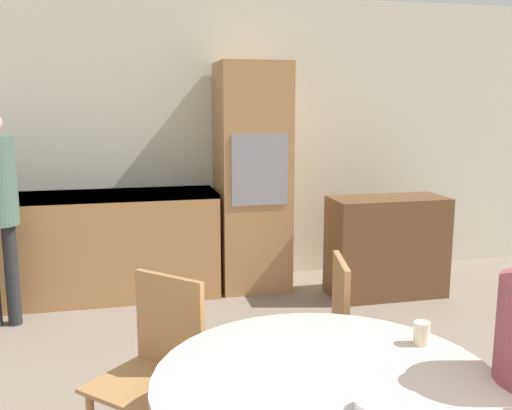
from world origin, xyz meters
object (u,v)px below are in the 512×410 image
sideboard (386,247)px  bowl_near (377,406)px  chair_far_left (156,364)px  cup (422,333)px  oven_unit (252,177)px  chair_far_right (320,334)px

sideboard → bowl_near: 3.27m
chair_far_left → cup: size_ratio=9.83×
sideboard → chair_far_left: (-2.08, -1.98, 0.08)m
chair_far_left → oven_unit: bearing=113.4°
oven_unit → chair_far_left: size_ratio=2.23×
chair_far_right → bowl_near: (-0.20, -1.08, 0.23)m
cup → sideboard: bearing=66.7°
oven_unit → chair_far_left: (-1.00, -2.49, -0.49)m
oven_unit → cup: size_ratio=21.94×
chair_far_left → chair_far_right: (0.82, 0.15, 0.00)m
sideboard → bowl_near: (-1.46, -2.91, 0.31)m
bowl_near → chair_far_left: bearing=123.7°
sideboard → chair_far_left: 2.87m
oven_unit → chair_far_left: 2.73m
chair_far_left → bowl_near: chair_far_left is taller
sideboard → cup: bearing=-113.3°
oven_unit → sideboard: 1.32m
chair_far_left → bowl_near: 1.14m
chair_far_right → cup: size_ratio=9.83×
chair_far_right → bowl_near: 1.12m
chair_far_right → bowl_near: bearing=2.0°
sideboard → chair_far_right: chair_far_right is taller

